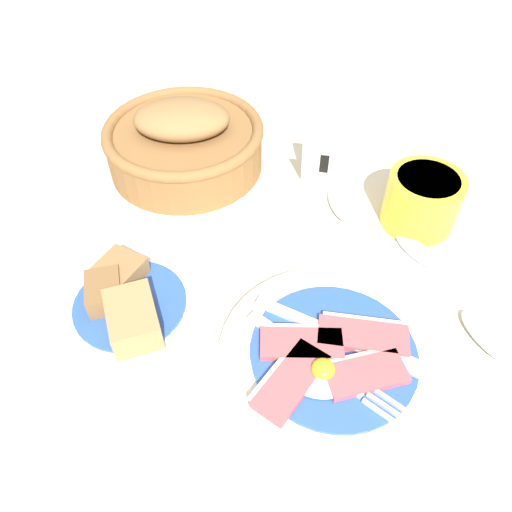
# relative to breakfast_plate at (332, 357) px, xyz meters

# --- Properties ---
(ground_plane) EXTENTS (3.00, 3.00, 0.00)m
(ground_plane) POSITION_rel_breakfast_plate_xyz_m (-0.09, -0.02, -0.01)
(ground_plane) COLOR beige
(breakfast_plate) EXTENTS (0.24, 0.24, 0.03)m
(breakfast_plate) POSITION_rel_breakfast_plate_xyz_m (0.00, 0.00, 0.00)
(breakfast_plate) COLOR silver
(breakfast_plate) RESTS_ON ground_plane
(bread_plate) EXTENTS (0.17, 0.17, 0.05)m
(bread_plate) POSITION_rel_breakfast_plate_xyz_m (-0.22, -0.01, 0.01)
(bread_plate) COLOR silver
(bread_plate) RESTS_ON ground_plane
(sugar_cup) EXTENTS (0.09, 0.09, 0.07)m
(sugar_cup) POSITION_rel_breakfast_plate_xyz_m (0.06, 0.24, 0.03)
(sugar_cup) COLOR yellow
(sugar_cup) RESTS_ON ground_plane
(bread_basket) EXTENTS (0.22, 0.22, 0.10)m
(bread_basket) POSITION_rel_breakfast_plate_xyz_m (-0.27, 0.26, 0.03)
(bread_basket) COLOR brown
(bread_basket) RESTS_ON ground_plane
(number_card) EXTENTS (0.07, 0.05, 0.07)m
(number_card) POSITION_rel_breakfast_plate_xyz_m (-0.07, 0.28, 0.03)
(number_card) COLOR white
(number_card) RESTS_ON ground_plane
(teaspoon_by_saucer) EXTENTS (0.16, 0.14, 0.01)m
(teaspoon_by_saucer) POSITION_rel_breakfast_plate_xyz_m (0.09, 0.16, -0.00)
(teaspoon_by_saucer) COLOR silver
(teaspoon_by_saucer) RESTS_ON ground_plane
(teaspoon_near_cup) EXTENTS (0.14, 0.16, 0.01)m
(teaspoon_near_cup) POSITION_rel_breakfast_plate_xyz_m (0.13, 0.10, -0.00)
(teaspoon_near_cup) COLOR silver
(teaspoon_near_cup) RESTS_ON ground_plane
(teaspoon_stray) EXTENTS (0.10, 0.18, 0.01)m
(teaspoon_stray) POSITION_rel_breakfast_plate_xyz_m (-0.02, 0.21, -0.00)
(teaspoon_stray) COLOR silver
(teaspoon_stray) RESTS_ON ground_plane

